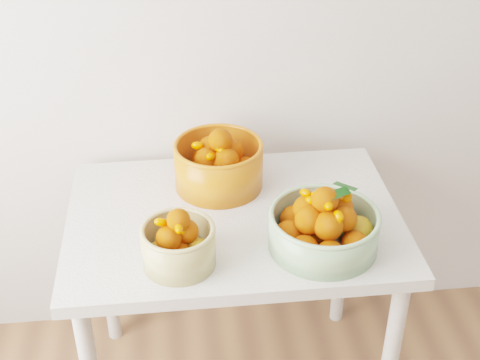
{
  "coord_description": "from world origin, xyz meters",
  "views": [
    {
      "loc": [
        -0.59,
        -0.03,
        1.92
      ],
      "look_at": [
        -0.41,
        1.53,
        0.92
      ],
      "focal_mm": 50.0,
      "sensor_mm": 36.0,
      "label": 1
    }
  ],
  "objects_px": {
    "table": "(234,240)",
    "bowl_orange": "(219,164)",
    "bowl_cream": "(178,244)",
    "bowl_green": "(324,227)"
  },
  "relations": [
    {
      "from": "table",
      "to": "bowl_cream",
      "type": "bearing_deg",
      "value": -129.44
    },
    {
      "from": "bowl_cream",
      "to": "bowl_orange",
      "type": "relative_size",
      "value": 0.79
    },
    {
      "from": "bowl_cream",
      "to": "bowl_orange",
      "type": "bearing_deg",
      "value": 69.55
    },
    {
      "from": "bowl_green",
      "to": "bowl_cream",
      "type": "bearing_deg",
      "value": -175.77
    },
    {
      "from": "bowl_green",
      "to": "bowl_orange",
      "type": "height_order",
      "value": "bowl_orange"
    },
    {
      "from": "bowl_cream",
      "to": "bowl_green",
      "type": "xyz_separation_m",
      "value": [
        0.4,
        0.03,
        0.0
      ]
    },
    {
      "from": "bowl_cream",
      "to": "bowl_green",
      "type": "height_order",
      "value": "bowl_green"
    },
    {
      "from": "table",
      "to": "bowl_orange",
      "type": "height_order",
      "value": "bowl_orange"
    },
    {
      "from": "bowl_cream",
      "to": "bowl_green",
      "type": "relative_size",
      "value": 0.72
    },
    {
      "from": "bowl_green",
      "to": "bowl_orange",
      "type": "relative_size",
      "value": 1.1
    }
  ]
}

